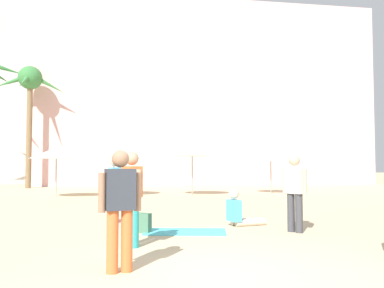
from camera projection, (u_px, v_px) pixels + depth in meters
The scene contains 14 objects.
ground at pixel (217, 276), 5.31m from camera, with size 120.00×120.00×0.00m, color #C6B28C.
hotel_pink at pixel (201, 102), 33.33m from camera, with size 24.48×10.50×13.27m, color beige.
palm_tree_left at pixel (30, 88), 25.06m from camera, with size 4.42×4.39×7.61m.
cafe_umbrella_0 at pixel (271, 156), 20.43m from camera, with size 2.23×2.23×2.12m.
cafe_umbrella_1 at pixel (56, 153), 17.89m from camera, with size 2.34×2.34×2.21m.
cafe_umbrella_3 at pixel (192, 150), 19.19m from camera, with size 2.38×2.38×2.42m.
cafe_umbrella_4 at pixel (114, 154), 19.02m from camera, with size 2.71×2.71×2.22m.
beach_towel at pixel (185, 232), 8.75m from camera, with size 1.76×0.95×0.01m, color #4CC6D6.
backpack at pixel (144, 223), 8.69m from camera, with size 0.35×0.33×0.42m.
person_near_right at pixel (240, 213), 9.66m from camera, with size 0.96×0.57×0.89m.
person_mid_right at pixel (132, 194), 7.24m from camera, with size 0.38×0.57×1.70m.
person_far_right at pixel (114, 186), 10.27m from camera, with size 0.36×0.59×1.66m.
person_mid_left at pixel (120, 205), 5.53m from camera, with size 0.61×0.31×1.68m.
person_mid_center at pixel (295, 190), 8.78m from camera, with size 0.42×0.55×1.68m.
Camera 1 is at (-1.16, -5.27, 1.48)m, focal length 37.58 mm.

